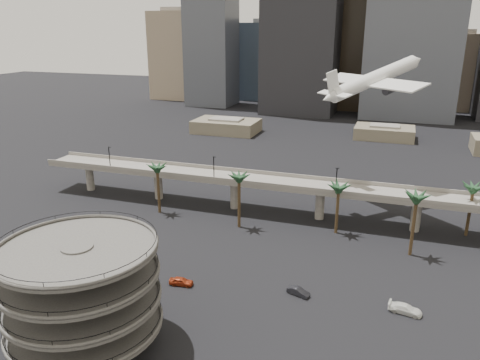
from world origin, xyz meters
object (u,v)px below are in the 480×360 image
(airborne_jet, at_px, (374,79))
(parking_ramp, at_px, (82,287))
(car_a, at_px, (181,281))
(car_c, at_px, (405,309))
(overpass, at_px, (276,186))
(car_b, at_px, (298,292))

(airborne_jet, bearing_deg, parking_ramp, -164.21)
(car_a, distance_m, car_c, 38.85)
(car_a, relative_size, car_c, 0.82)
(parking_ramp, bearing_deg, car_a, 74.53)
(overpass, relative_size, car_a, 29.41)
(airborne_jet, relative_size, car_b, 6.73)
(parking_ramp, xyz_separation_m, overpass, (13.00, 59.00, -2.50))
(airborne_jet, bearing_deg, overpass, 166.14)
(car_c, bearing_deg, overpass, 49.73)
(parking_ramp, distance_m, car_b, 36.53)
(parking_ramp, distance_m, overpass, 60.46)
(car_b, height_order, car_c, car_c)
(airborne_jet, distance_m, car_b, 59.91)
(parking_ramp, distance_m, airborne_jet, 84.10)
(parking_ramp, relative_size, car_c, 4.14)
(parking_ramp, relative_size, airborne_jet, 0.80)
(overpass, bearing_deg, parking_ramp, -102.43)
(car_b, bearing_deg, car_c, -70.34)
(parking_ramp, height_order, airborne_jet, airborne_jet)
(overpass, distance_m, car_a, 40.33)
(overpass, relative_size, airborne_jet, 4.68)
(parking_ramp, height_order, car_b, parking_ramp)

